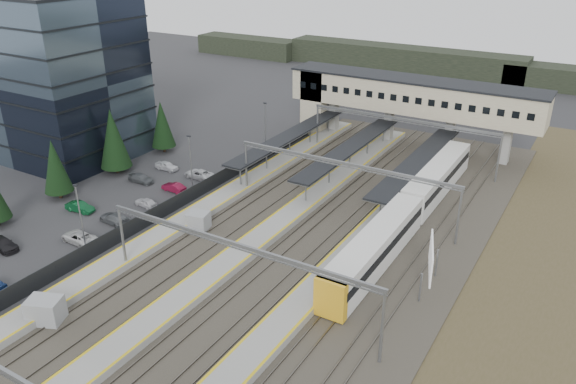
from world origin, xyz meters
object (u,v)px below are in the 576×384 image
Objects in this scene: relay_cabin_far at (198,221)px; billboard at (431,259)px; relay_cabin_near at (45,311)px; train at (409,210)px; office_building at (51,75)px; footbridge at (395,97)px.

billboard is at bearing 3.86° from relay_cabin_far.
train reaches higher than relay_cabin_near.
office_building is at bearing -176.45° from train.
office_building reaches higher than train.
footbridge is (9.15, 60.12, 6.71)m from relay_cabin_near.
office_building is at bearing 172.72° from billboard.
billboard is at bearing -62.03° from train.
relay_cabin_far is at bearing 88.09° from relay_cabin_near.
office_building reaches higher than footbridge.
footbridge is 7.00× the size of billboard.
footbridge is (8.47, 39.73, 6.81)m from relay_cabin_far.
office_building is 38.19m from relay_cabin_far.
train is at bearing 117.97° from billboard.
relay_cabin_far is 0.07× the size of footbridge.
office_building is 8.64× the size of relay_cabin_far.
footbridge is at bearing 115.82° from billboard.
relay_cabin_far is at bearing -147.55° from train.
relay_cabin_far is (0.68, 20.39, -0.10)m from relay_cabin_near.
billboard is (62.05, -7.92, -8.75)m from office_building.
footbridge is 29.80m from train.
relay_cabin_far is 0.07× the size of train.
relay_cabin_near is 35.42m from billboard.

